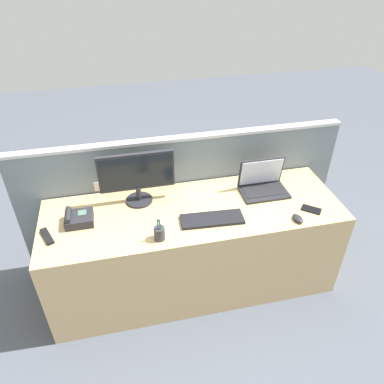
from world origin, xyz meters
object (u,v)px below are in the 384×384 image
(laptop, at_px, (263,183))
(keyboard_main, at_px, (212,219))
(desktop_monitor, at_px, (137,175))
(desk_phone, at_px, (78,219))
(tv_remote, at_px, (47,236))
(computer_mouse_right_hand, at_px, (298,219))
(pen_cup, at_px, (159,233))
(cell_phone_black_slab, at_px, (311,209))

(laptop, distance_m, keyboard_main, 0.54)
(desktop_monitor, relative_size, laptop, 1.54)
(desk_phone, relative_size, tv_remote, 1.10)
(keyboard_main, distance_m, computer_mouse_right_hand, 0.59)
(laptop, relative_size, desk_phone, 1.87)
(computer_mouse_right_hand, height_order, pen_cup, pen_cup)
(desktop_monitor, height_order, keyboard_main, desktop_monitor)
(laptop, height_order, tv_remote, laptop)
(keyboard_main, xyz_separation_m, computer_mouse_right_hand, (0.58, -0.13, 0.01))
(tv_remote, bearing_deg, desk_phone, 5.18)
(desk_phone, xyz_separation_m, tv_remote, (-0.20, -0.11, -0.03))
(keyboard_main, distance_m, cell_phone_black_slab, 0.73)
(desktop_monitor, relative_size, tv_remote, 3.16)
(pen_cup, bearing_deg, laptop, 23.73)
(keyboard_main, height_order, tv_remote, keyboard_main)
(desktop_monitor, distance_m, keyboard_main, 0.62)
(cell_phone_black_slab, height_order, tv_remote, tv_remote)
(pen_cup, xyz_separation_m, tv_remote, (-0.72, 0.17, -0.04))
(laptop, height_order, keyboard_main, laptop)
(keyboard_main, bearing_deg, desk_phone, 172.71)
(laptop, xyz_separation_m, cell_phone_black_slab, (0.25, -0.31, -0.06))
(desk_phone, distance_m, pen_cup, 0.59)
(cell_phone_black_slab, relative_size, tv_remote, 0.79)
(keyboard_main, bearing_deg, laptop, 33.55)
(pen_cup, bearing_deg, keyboard_main, 15.53)
(keyboard_main, bearing_deg, pen_cup, -160.62)
(desktop_monitor, xyz_separation_m, desk_phone, (-0.43, -0.17, -0.19))
(laptop, bearing_deg, keyboard_main, -150.31)
(keyboard_main, bearing_deg, tv_remote, -179.75)
(pen_cup, xyz_separation_m, cell_phone_black_slab, (1.11, 0.06, -0.04))
(desk_phone, relative_size, computer_mouse_right_hand, 1.87)
(desktop_monitor, distance_m, desk_phone, 0.50)
(desktop_monitor, distance_m, laptop, 0.95)
(desktop_monitor, bearing_deg, computer_mouse_right_hand, -24.44)
(keyboard_main, relative_size, tv_remote, 2.56)
(computer_mouse_right_hand, bearing_deg, desk_phone, 161.84)
(desktop_monitor, xyz_separation_m, tv_remote, (-0.63, -0.28, -0.21))
(desk_phone, relative_size, cell_phone_black_slab, 1.39)
(pen_cup, bearing_deg, desk_phone, 151.30)
(laptop, xyz_separation_m, keyboard_main, (-0.47, -0.27, -0.05))
(computer_mouse_right_hand, bearing_deg, keyboard_main, 160.93)
(cell_phone_black_slab, distance_m, tv_remote, 1.82)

